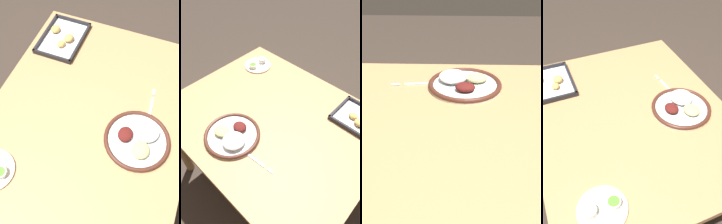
% 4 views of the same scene
% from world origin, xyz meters
% --- Properties ---
extents(dining_table, '(1.16, 0.93, 0.71)m').
position_xyz_m(dining_table, '(0.00, 0.00, 0.61)').
color(dining_table, '#AD7F51').
rests_on(dining_table, ground_plane).
extents(dinner_plate, '(0.29, 0.29, 0.05)m').
position_xyz_m(dinner_plate, '(-0.06, -0.24, 0.72)').
color(dinner_plate, silver).
rests_on(dinner_plate, dining_table).
extents(fork, '(0.21, 0.03, 0.00)m').
position_xyz_m(fork, '(0.11, -0.26, 0.71)').
color(fork, silver).
rests_on(fork, dining_table).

